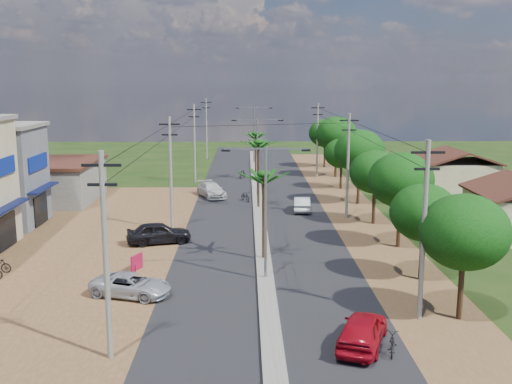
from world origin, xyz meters
The scene contains 37 objects.
ground centered at (0.00, 0.00, 0.00)m, with size 160.00×160.00×0.00m, color black.
road centered at (0.00, 15.00, 0.02)m, with size 12.00×110.00×0.04m, color black.
median centered at (0.00, 18.00, 0.09)m, with size 1.00×90.00×0.18m, color #605E56.
dirt_lot_west centered at (-15.00, 8.00, 0.02)m, with size 18.00×46.00×0.04m, color #51341B.
dirt_shoulder_east centered at (8.50, 15.00, 0.01)m, with size 5.00×90.00×0.03m, color #51341B.
low_shed centered at (-21.00, 24.00, 1.97)m, with size 10.40×10.40×3.95m.
house_east_far centered at (21.00, 28.00, 2.39)m, with size 7.60×7.50×4.60m.
tree_east_a centered at (9.50, -6.00, 4.49)m, with size 4.40×4.40×6.37m.
tree_east_b centered at (9.30, 0.00, 4.11)m, with size 4.00×4.00×5.83m.
tree_east_c centered at (9.70, 7.00, 4.86)m, with size 4.60×4.60×6.83m.
tree_east_d centered at (9.40, 14.00, 4.34)m, with size 4.20×4.20×6.13m.
tree_east_e centered at (9.60, 22.00, 5.09)m, with size 4.80×4.80×7.14m.
tree_east_f centered at (9.20, 30.00, 3.89)m, with size 3.80×3.80×5.52m.
tree_east_g centered at (9.80, 38.00, 5.24)m, with size 5.00×5.00×7.38m.
tree_east_h centered at (9.50, 46.00, 4.64)m, with size 4.40×4.40×6.52m.
palm_median_near centered at (0.00, 4.00, 5.54)m, with size 2.00×2.00×6.15m.
palm_median_mid centered at (0.00, 20.00, 5.90)m, with size 2.00×2.00×6.55m.
palm_median_far centered at (0.00, 36.00, 5.26)m, with size 2.00×2.00×5.85m.
streetlight_near centered at (0.00, 0.00, 4.79)m, with size 5.10×0.18×8.00m.
streetlight_mid centered at (0.00, 25.00, 4.79)m, with size 5.10×0.18×8.00m.
streetlight_far centered at (0.00, 50.00, 4.79)m, with size 5.10×0.18×8.00m.
utility_pole_w_a centered at (-7.00, -10.00, 4.76)m, with size 1.60×0.24×9.00m.
utility_pole_w_b centered at (-7.00, 12.00, 4.76)m, with size 1.60×0.24×9.00m.
utility_pole_w_c centered at (-7.00, 34.00, 4.76)m, with size 1.60×0.24×9.00m.
utility_pole_w_d centered at (-7.00, 55.00, 4.76)m, with size 1.60×0.24×9.00m.
utility_pole_e_a centered at (7.50, -6.00, 4.76)m, with size 1.60×0.24×9.00m.
utility_pole_e_b centered at (7.50, 16.00, 4.76)m, with size 1.60×0.24×9.00m.
utility_pole_e_c centered at (7.50, 38.00, 4.76)m, with size 1.60×0.24×9.00m.
car_red_near centered at (4.03, -9.08, 0.76)m, with size 1.80×4.49×1.53m, color maroon.
car_silver_mid centered at (3.93, 18.79, 0.67)m, with size 1.41×4.04×1.33m, color #ACADB5.
car_white_far centered at (-4.65, 25.48, 0.71)m, with size 1.98×4.87×1.41m, color #ACACA7.
car_parked_silver centered at (-7.50, -2.56, 0.62)m, with size 2.06×4.47×1.24m, color #ACADB5.
car_parked_dark centered at (-7.50, 8.19, 0.79)m, with size 1.86×4.63×1.58m, color black.
moto_rider_east centered at (5.20, -9.79, 0.43)m, with size 0.57×1.65×0.87m, color black.
moto_rider_west_a centered at (-1.20, 23.29, 0.50)m, with size 0.67×1.92×1.01m, color black.
moto_rider_west_b centered at (-1.57, 36.79, 0.51)m, with size 0.48×1.68×1.01m, color black.
roadside_sign centered at (-8.00, 2.00, 0.52)m, with size 0.55×1.20×1.05m.
Camera 1 is at (-1.15, -34.07, 11.85)m, focal length 42.00 mm.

